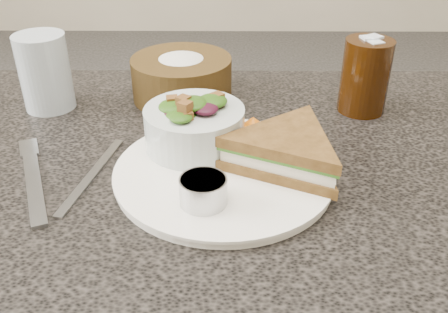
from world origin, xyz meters
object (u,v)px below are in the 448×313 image
Objects in this scene: dressing_ramekin at (203,191)px; sandwich at (287,151)px; dinner_plate at (224,173)px; cola_glass at (366,73)px; bread_basket at (182,71)px; water_glass at (45,72)px; salad_bowl at (194,121)px.

sandwich is at bearing 37.19° from dressing_ramekin.
dinner_plate is 2.16× the size of cola_glass.
bread_basket is 0.21m from water_glass.
dressing_ramekin is (-0.02, -0.07, 0.02)m from dinner_plate.
dressing_ramekin is at bearing -81.11° from bread_basket.
sandwich is 1.35× the size of salad_bowl.
cola_glass is at bearing 78.51° from sandwich.
salad_bowl reaches higher than sandwich.
dinner_plate is 0.25m from bread_basket.
sandwich is at bearing 4.11° from dinner_plate.
water_glass is at bearing 148.97° from salad_bowl.
dressing_ramekin is 0.36m from cola_glass.
salad_bowl is at bearing 97.50° from dressing_ramekin.
salad_bowl is at bearing -179.02° from sandwich.
cola_glass is at bearing 42.01° from dinner_plate.
water_glass is (-0.36, 0.20, 0.02)m from sandwich.
water_glass reaches higher than dressing_ramekin.
salad_bowl is 1.12× the size of water_glass.
dinner_plate is 1.53× the size of sandwich.
bread_basket is 1.38× the size of water_glass.
bread_basket reaches higher than dressing_ramekin.
cola_glass is at bearing 48.04° from dressing_ramekin.
dinner_plate is 1.67× the size of bread_basket.
water_glass is (-0.24, 0.14, 0.01)m from salad_bowl.
dinner_plate is 0.35m from water_glass.
salad_bowl is 0.13m from dressing_ramekin.
bread_basket is at bearing 170.81° from cola_glass.
dinner_plate is at bearing 72.30° from dressing_ramekin.
cola_glass reaches higher than sandwich.
bread_basket is 0.29m from cola_glass.
bread_basket is (-0.07, 0.24, 0.04)m from dinner_plate.
water_glass reaches higher than salad_bowl.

